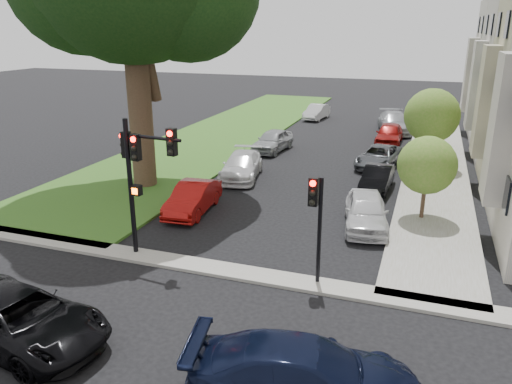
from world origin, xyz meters
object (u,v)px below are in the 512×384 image
(traffic_signal_secondary, at_px, (316,211))
(car_parked_9, at_px, (317,112))
(car_parked_0, at_px, (366,211))
(small_tree_b, at_px, (432,116))
(car_parked_3, at_px, (389,134))
(traffic_signal_main, at_px, (139,164))
(car_parked_2, at_px, (379,157))
(car_parked_4, at_px, (394,123))
(small_tree_a, at_px, (427,165))
(small_tree_c, at_px, (432,114))
(car_cross_near, at_px, (19,319))
(car_parked_6, at_px, (242,166))
(car_parked_7, at_px, (273,141))
(car_cross_far, at_px, (305,376))
(car_parked_5, at_px, (193,198))
(car_parked_1, at_px, (377,178))

(traffic_signal_secondary, height_order, car_parked_9, traffic_signal_secondary)
(traffic_signal_secondary, height_order, car_parked_0, traffic_signal_secondary)
(small_tree_b, relative_size, car_parked_3, 1.08)
(traffic_signal_main, xyz_separation_m, car_parked_2, (6.86, 15.43, -2.90))
(car_parked_4, bearing_deg, small_tree_a, -93.77)
(small_tree_c, height_order, traffic_signal_main, traffic_signal_main)
(car_cross_near, xyz_separation_m, car_parked_6, (0.12, 16.36, -0.03))
(car_parked_0, relative_size, car_parked_6, 0.90)
(car_parked_6, distance_m, car_parked_7, 6.54)
(traffic_signal_secondary, bearing_deg, small_tree_c, 81.56)
(car_cross_far, xyz_separation_m, car_parked_6, (-7.67, 16.10, -0.08))
(car_cross_near, relative_size, car_parked_4, 0.97)
(traffic_signal_secondary, height_order, car_cross_far, traffic_signal_secondary)
(car_parked_3, distance_m, car_parked_4, 4.43)
(traffic_signal_secondary, distance_m, car_parked_7, 18.52)
(car_cross_far, xyz_separation_m, car_parked_5, (-7.82, 10.26, -0.09))
(traffic_signal_main, distance_m, car_parked_2, 17.13)
(car_cross_near, xyz_separation_m, car_parked_5, (-0.03, 10.52, -0.04))
(small_tree_a, bearing_deg, car_parked_5, -165.97)
(small_tree_b, relative_size, car_parked_7, 1.11)
(car_parked_0, distance_m, car_parked_9, 25.73)
(small_tree_c, relative_size, car_parked_6, 0.76)
(traffic_signal_main, xyz_separation_m, car_parked_9, (-0.31, 30.03, -2.88))
(car_cross_far, distance_m, car_parked_2, 21.00)
(car_parked_0, relative_size, car_parked_2, 0.94)
(small_tree_b, relative_size, car_parked_9, 1.19)
(car_parked_7, bearing_deg, car_cross_near, -83.93)
(car_parked_0, relative_size, car_parked_9, 1.08)
(small_tree_c, bearing_deg, car_parked_3, 171.06)
(small_tree_c, distance_m, car_cross_far, 27.14)
(car_parked_7, bearing_deg, small_tree_a, -38.84)
(car_parked_1, distance_m, car_parked_4, 15.55)
(small_tree_a, xyz_separation_m, car_parked_4, (-2.75, 19.12, -1.71))
(car_cross_far, distance_m, car_parked_5, 12.90)
(car_parked_0, distance_m, car_parked_2, 9.97)
(car_parked_1, height_order, car_parked_3, car_parked_3)
(traffic_signal_secondary, xyz_separation_m, car_parked_3, (0.45, 21.91, -1.84))
(car_parked_5, relative_size, car_parked_6, 0.87)
(traffic_signal_secondary, bearing_deg, car_parked_5, 144.89)
(car_parked_1, xyz_separation_m, car_parked_7, (-7.68, 6.31, 0.09))
(small_tree_c, distance_m, car_cross_near, 29.05)
(traffic_signal_main, bearing_deg, car_parked_0, 36.61)
(small_tree_c, distance_m, car_parked_7, 11.07)
(car_parked_9, bearing_deg, traffic_signal_secondary, -70.98)
(car_parked_2, relative_size, car_parked_5, 1.10)
(car_parked_1, distance_m, car_parked_9, 20.71)
(car_cross_near, bearing_deg, car_parked_2, -10.16)
(car_parked_3, height_order, car_parked_5, car_parked_3)
(car_parked_4, distance_m, car_parked_7, 11.75)
(small_tree_c, bearing_deg, traffic_signal_main, -114.12)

